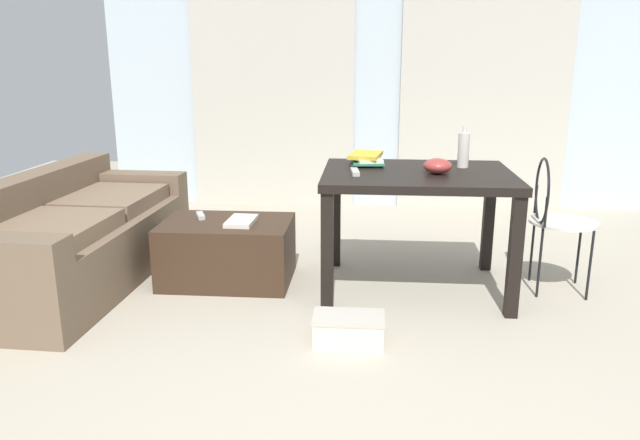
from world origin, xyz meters
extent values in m
plane|color=#B2A893|center=(0.00, 1.50, 0.00)|extent=(9.11, 9.11, 0.00)
cube|color=silver|center=(0.00, 3.80, 1.28)|extent=(5.22, 0.10, 2.57)
cube|color=beige|center=(-1.00, 3.71, 1.11)|extent=(1.57, 0.03, 2.21)
cube|color=beige|center=(1.00, 3.71, 1.11)|extent=(1.57, 0.03, 2.21)
cube|color=brown|center=(-1.93, 1.45, 0.20)|extent=(0.90, 1.97, 0.41)
cube|color=brown|center=(-2.24, 1.46, 0.55)|extent=(0.27, 1.95, 0.29)
cube|color=brown|center=(-1.90, 2.32, 0.48)|extent=(0.83, 0.23, 0.16)
cube|color=#7D664F|center=(-1.87, 1.84, 0.46)|extent=(0.61, 0.76, 0.10)
cube|color=#7D664F|center=(-1.90, 1.06, 0.46)|extent=(0.61, 0.76, 0.10)
cube|color=#382619|center=(-0.97, 1.53, 0.20)|extent=(0.83, 0.57, 0.40)
cube|color=black|center=(0.24, 1.50, 0.73)|extent=(1.15, 0.90, 0.05)
cube|color=black|center=(-0.29, 1.10, 0.35)|extent=(0.07, 0.07, 0.70)
cube|color=black|center=(0.76, 1.10, 0.35)|extent=(0.07, 0.07, 0.70)
cube|color=black|center=(-0.29, 1.90, 0.35)|extent=(0.07, 0.07, 0.70)
cube|color=black|center=(0.76, 1.90, 0.35)|extent=(0.07, 0.07, 0.70)
cylinder|color=silver|center=(1.14, 1.54, 0.44)|extent=(0.41, 0.41, 0.02)
cylinder|color=black|center=(1.27, 1.38, 0.22)|extent=(0.02, 0.02, 0.44)
cylinder|color=black|center=(1.30, 1.67, 0.22)|extent=(0.02, 0.02, 0.44)
cylinder|color=black|center=(0.99, 1.41, 0.22)|extent=(0.02, 0.02, 0.44)
cylinder|color=black|center=(1.01, 1.70, 0.22)|extent=(0.02, 0.02, 0.44)
torus|color=black|center=(1.00, 1.55, 0.64)|extent=(0.05, 0.41, 0.41)
cylinder|color=black|center=(0.98, 1.38, 0.54)|extent=(0.02, 0.02, 0.19)
cylinder|color=black|center=(1.01, 1.73, 0.54)|extent=(0.02, 0.02, 0.19)
cylinder|color=beige|center=(0.53, 1.67, 0.86)|extent=(0.07, 0.07, 0.22)
cylinder|color=beige|center=(0.53, 1.67, 0.99)|extent=(0.03, 0.03, 0.04)
ellipsoid|color=#9E3833|center=(0.35, 1.44, 0.80)|extent=(0.17, 0.17, 0.09)
cube|color=#4C4C51|center=(-0.07, 1.75, 0.76)|extent=(0.20, 0.25, 0.01)
cube|color=#2D7F56|center=(-0.07, 1.73, 0.77)|extent=(0.22, 0.31, 0.01)
cube|color=silver|center=(-0.07, 1.73, 0.79)|extent=(0.21, 0.29, 0.02)
cube|color=gold|center=(-0.08, 1.75, 0.81)|extent=(0.23, 0.32, 0.02)
cube|color=#B7B7B2|center=(-0.14, 1.39, 0.77)|extent=(0.06, 0.18, 0.02)
cube|color=#B7B7B2|center=(-1.16, 1.62, 0.41)|extent=(0.10, 0.16, 0.03)
cube|color=silver|center=(-0.86, 1.51, 0.42)|extent=(0.18, 0.28, 0.03)
cube|color=beige|center=(-0.14, 0.69, 0.07)|extent=(0.36, 0.20, 0.13)
cube|color=beige|center=(-0.14, 0.69, 0.14)|extent=(0.37, 0.20, 0.02)
camera|label=1|loc=(-0.05, -2.18, 1.43)|focal=34.10mm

